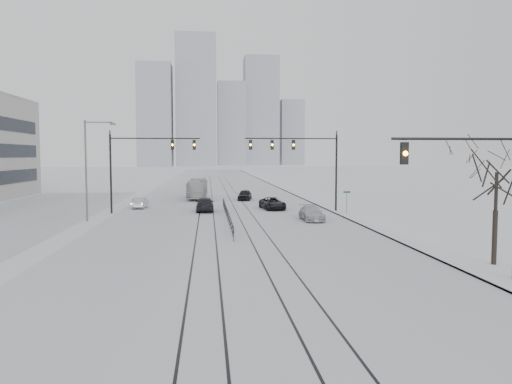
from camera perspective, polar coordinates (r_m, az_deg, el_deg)
name	(u,v)px	position (r m, az deg, el deg)	size (l,w,h in m)	color
ground	(263,338)	(16.65, 0.76, -16.38)	(500.00, 500.00, 0.00)	white
road	(220,194)	(75.75, -4.19, -0.26)	(22.00, 260.00, 0.02)	silver
sidewalk_east	(307,193)	(77.23, 5.88, -0.14)	(5.00, 260.00, 0.16)	silver
curb	(292,193)	(76.79, 4.08, -0.16)	(0.10, 260.00, 0.12)	gray
parking_strip	(21,215)	(54.03, -25.27, -2.43)	(14.00, 60.00, 0.03)	silver
tram_rails	(224,208)	(55.83, -3.72, -1.83)	(5.30, 180.00, 0.01)	black
skyline	(219,112)	(290.27, -4.20, 9.06)	(96.00, 48.00, 72.00)	#9396A1
traffic_mast_near	(484,184)	(24.90, 24.63, 0.83)	(6.10, 0.37, 7.00)	black
traffic_mast_ne	(305,157)	(51.45, 5.57, 4.05)	(9.60, 0.37, 8.00)	black
traffic_mast_nw	(140,158)	(51.95, -13.06, 3.76)	(9.10, 0.37, 8.00)	black
street_light_west	(89,163)	(46.70, -18.51, 3.17)	(2.73, 0.25, 9.00)	#595B60
bare_tree	(497,182)	(28.71, 25.79, 1.04)	(4.40, 4.40, 6.10)	black
median_fence	(227,214)	(45.84, -3.33, -2.50)	(0.06, 24.00, 1.00)	black
street_sign	(347,199)	(49.57, 10.34, -0.81)	(0.70, 0.06, 2.40)	#595B60
sedan_sb_inner	(205,204)	(52.49, -5.86, -1.40)	(1.84, 4.57, 1.56)	black
sedan_sb_outer	(140,203)	(56.85, -13.12, -1.23)	(1.29, 3.70, 1.22)	#B5B7BD
sedan_nb_front	(273,204)	(54.25, 1.90, -1.33)	(2.17, 4.70, 1.31)	black
sedan_nb_right	(312,213)	(45.28, 6.38, -2.46)	(1.80, 4.44, 1.29)	#B7B9C0
sedan_nb_far	(245,195)	(65.52, -1.29, -0.35)	(1.63, 4.04, 1.38)	black
box_truck	(198,189)	(67.96, -6.70, 0.33)	(2.23, 9.52, 2.65)	#B2B3B6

